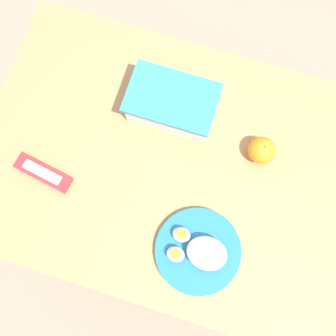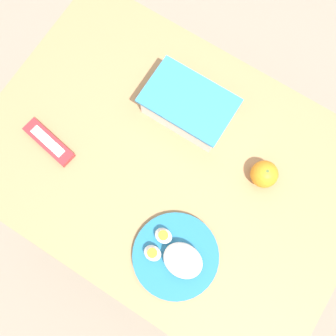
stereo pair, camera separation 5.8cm
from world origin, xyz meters
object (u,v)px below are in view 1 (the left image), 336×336
(food_container, at_px, (172,105))
(orange_fruit, at_px, (261,150))
(candy_bar, at_px, (43,173))
(rice_plate, at_px, (199,251))

(food_container, distance_m, orange_fruit, 0.26)
(orange_fruit, bearing_deg, food_container, 169.24)
(food_container, height_order, orange_fruit, food_container)
(food_container, distance_m, candy_bar, 0.37)
(food_container, height_order, candy_bar, food_container)
(orange_fruit, height_order, rice_plate, same)
(candy_bar, bearing_deg, food_container, 45.42)
(food_container, relative_size, rice_plate, 1.07)
(food_container, distance_m, rice_plate, 0.38)
(rice_plate, bearing_deg, candy_bar, 171.03)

